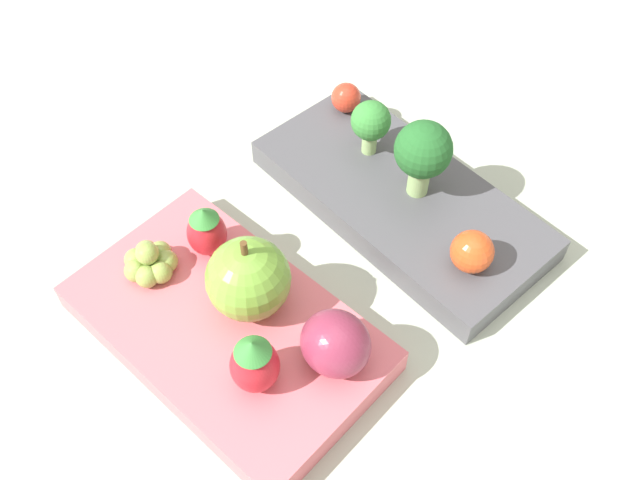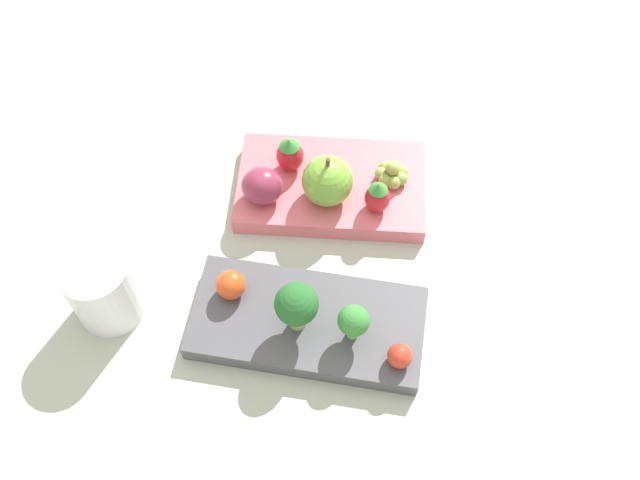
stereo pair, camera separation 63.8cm
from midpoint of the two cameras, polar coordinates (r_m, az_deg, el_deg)
The scene contains 13 objects.
ground_plane at distance 0.51m, azimuth 9.94°, elevation -23.72°, with size 4.00×4.00×0.00m, color #ADB7A3.
bento_box_savoury at distance 0.50m, azimuth 10.36°, elevation -32.07°, with size 0.22×0.12×0.02m.
bento_box_fruit at distance 0.52m, azimuth 11.34°, elevation -14.62°, with size 0.19×0.11×0.02m.
broccoli_floret_0 at distance 0.47m, azimuth 17.33°, elevation -33.37°, with size 0.03×0.03×0.04m.
broccoli_floret_1 at distance 0.45m, azimuth 10.27°, elevation -32.88°, with size 0.04×0.04×0.06m.
cherry_tomato_0 at distance 0.50m, azimuth 22.73°, elevation -35.32°, with size 0.02×0.02×0.02m.
cherry_tomato_1 at distance 0.47m, azimuth 0.78°, elevation -29.22°, with size 0.03×0.03×0.03m.
apple at distance 0.48m, azimuth 11.79°, elevation -15.55°, with size 0.05×0.05×0.06m.
strawberry_0 at distance 0.50m, azimuth 17.62°, elevation -16.93°, with size 0.03×0.03×0.04m.
strawberry_1 at distance 0.49m, azimuth 6.79°, elevation -11.73°, with size 0.03×0.03×0.04m.
plum at distance 0.48m, azimuth 3.78°, elevation -16.18°, with size 0.04×0.04×0.04m.
grape_cluster at distance 0.52m, azimuth 18.50°, elevation -13.33°, with size 0.03×0.03×0.03m.
drinking_cup at distance 0.47m, azimuth -15.27°, elevation -29.13°, with size 0.06×0.06×0.08m.
Camera 2 is at (-0.03, 0.35, 0.61)m, focal length 40.00 mm.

